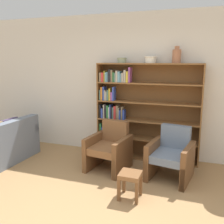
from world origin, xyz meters
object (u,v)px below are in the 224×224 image
(armchair_cushioned, at_px, (171,156))
(bookshelf, at_px, (137,111))
(bowl_cream, at_px, (122,60))
(footstool, at_px, (130,179))
(vase_tall, at_px, (177,56))
(armchair_leather, at_px, (110,148))
(bowl_stoneware, at_px, (150,59))

(armchair_cushioned, bearing_deg, bookshelf, -33.25)
(bowl_cream, height_order, footstool, bowl_cream)
(bookshelf, bearing_deg, armchair_cushioned, -43.33)
(bookshelf, xyz_separation_m, armchair_cushioned, (0.73, -0.69, -0.56))
(vase_tall, height_order, armchair_cushioned, vase_tall)
(armchair_cushioned, height_order, footstool, armchair_cushioned)
(bowl_cream, xyz_separation_m, armchair_leather, (-0.01, -0.67, -1.51))
(vase_tall, distance_m, footstool, 2.27)
(bookshelf, relative_size, armchair_cushioned, 2.36)
(bowl_stoneware, xyz_separation_m, footstool, (0.05, -1.50, -1.60))
(bowl_cream, distance_m, armchair_leather, 1.65)
(bowl_cream, relative_size, vase_tall, 0.65)
(armchair_leather, distance_m, armchair_cushioned, 1.05)
(armchair_leather, bearing_deg, armchair_cushioned, -171.73)
(armchair_cushioned, distance_m, footstool, 0.95)
(vase_tall, bearing_deg, footstool, -105.14)
(bookshelf, height_order, bowl_stoneware, bowl_stoneware)
(bookshelf, height_order, footstool, bookshelf)
(footstool, bearing_deg, armchair_cushioned, 61.17)
(bowl_cream, bearing_deg, armchair_leather, -90.79)
(armchair_leather, xyz_separation_m, armchair_cushioned, (1.05, -0.00, 0.00))
(bowl_cream, bearing_deg, footstool, -68.65)
(bookshelf, relative_size, bowl_stoneware, 8.63)
(bowl_stoneware, height_order, footstool, bowl_stoneware)
(armchair_cushioned, bearing_deg, footstool, 71.25)
(bowl_cream, distance_m, vase_tall, 0.99)
(vase_tall, xyz_separation_m, footstool, (-0.41, -1.50, -1.66))
(vase_tall, relative_size, armchair_cushioned, 0.35)
(armchair_leather, height_order, footstool, armchair_leather)
(bowl_cream, distance_m, footstool, 2.26)
(bookshelf, relative_size, armchair_leather, 2.36)
(bookshelf, bearing_deg, footstool, -79.82)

